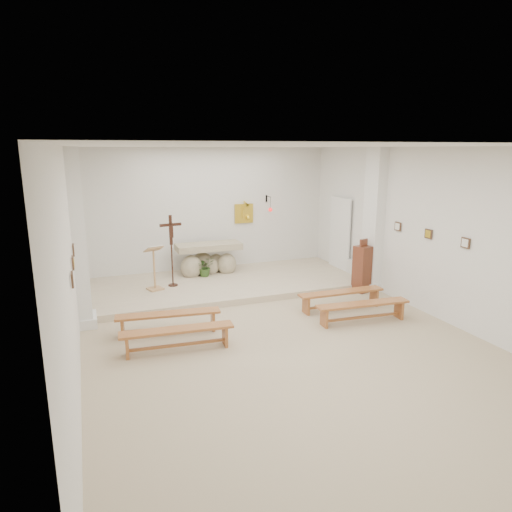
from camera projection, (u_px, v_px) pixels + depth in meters
name	position (u px, v px, depth m)	size (l,w,h in m)	color
ground	(280.00, 338.00, 8.55)	(7.00, 10.00, 0.00)	tan
wall_left	(71.00, 264.00, 6.93)	(0.02, 10.00, 3.50)	silver
wall_right	(436.00, 234.00, 9.36)	(0.02, 10.00, 3.50)	silver
wall_back	(208.00, 212.00, 12.68)	(7.00, 0.02, 3.50)	silver
ceiling	(282.00, 147.00, 7.74)	(7.00, 10.00, 0.02)	silver
sanctuary_platform	(225.00, 284.00, 11.71)	(6.98, 3.00, 0.15)	beige
pilaster_left	(79.00, 240.00, 8.79)	(0.26, 0.55, 3.50)	white
pilaster_right	(374.00, 220.00, 11.13)	(0.26, 0.55, 3.50)	white
gold_wall_relief	(244.00, 213.00, 13.04)	(0.55, 0.04, 0.55)	gold
sanctuary_lamp	(270.00, 208.00, 13.02)	(0.11, 0.36, 0.44)	black
station_frame_left_front	(72.00, 280.00, 6.22)	(0.03, 0.20, 0.20)	#462E1F
station_frame_left_mid	(73.00, 263.00, 7.13)	(0.03, 0.20, 0.20)	#462E1F
station_frame_left_rear	(73.00, 250.00, 8.03)	(0.03, 0.20, 0.20)	#462E1F
station_frame_right_front	(465.00, 243.00, 8.63)	(0.03, 0.20, 0.20)	#462E1F
station_frame_right_mid	(428.00, 234.00, 9.54)	(0.03, 0.20, 0.20)	#462E1F
station_frame_right_rear	(398.00, 226.00, 10.45)	(0.03, 0.20, 0.20)	#462E1F
radiator_left	(82.00, 302.00, 9.75)	(0.10, 0.85, 0.52)	silver
radiator_right	(357.00, 272.00, 12.13)	(0.10, 0.85, 0.52)	silver
altar	(208.00, 261.00, 12.37)	(1.75, 0.81, 0.90)	#BAAC8E
lectern	(154.00, 268.00, 10.85)	(0.47, 0.43, 1.11)	tan
crucifix_stand	(171.00, 245.00, 11.06)	(0.53, 0.23, 1.76)	#331810
potted_plant	(205.00, 267.00, 12.08)	(0.47, 0.41, 0.52)	#315120
donation_pedestal	(362.00, 269.00, 11.20)	(0.43, 0.43, 1.33)	brown
bench_left_front	(168.00, 318.00, 8.69)	(1.99, 0.56, 0.42)	#9B552D
bench_right_front	(341.00, 296.00, 10.01)	(1.97, 0.36, 0.42)	#9B552D
bench_left_second	(177.00, 334.00, 7.93)	(1.99, 0.47, 0.42)	#9B552D
bench_right_second	(363.00, 308.00, 9.25)	(1.99, 0.48, 0.42)	#9B552D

